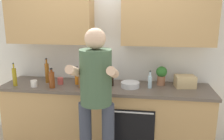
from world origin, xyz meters
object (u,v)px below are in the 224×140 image
Objects in this scene: knife_block at (83,78)px; bottle_syrup at (47,72)px; person_standing at (96,94)px; bottle_oil at (15,77)px; cup_coffee at (34,84)px; potted_herb at (161,74)px; mixing_bowl at (130,85)px; grocery_bag_bread at (185,81)px; bottle_wine at (91,76)px; bottle_vinegar at (52,80)px; cup_ceramic at (60,81)px; bottle_water at (150,81)px; bottle_soy at (111,78)px; bottle_juice at (77,77)px.

bottle_syrup is at bearing 167.94° from knife_block.
person_standing reaches higher than bottle_oil.
potted_herb is (1.69, 0.34, 0.10)m from cup_coffee.
grocery_bag_bread is (0.72, 0.11, 0.04)m from mixing_bowl.
person_standing is 5.43× the size of bottle_oil.
cup_coffee is 0.35× the size of potted_herb.
cup_coffee is at bearing -156.75° from bottle_wine.
bottle_vinegar is at bearing -0.95° from bottle_oil.
person_standing reaches higher than mixing_bowl.
potted_herb is (1.39, 0.17, 0.10)m from cup_ceramic.
cup_coffee reaches higher than mixing_bowl.
bottle_oil is 2.00m from potted_herb.
cup_ceramic is at bearing -172.97° from potted_herb.
potted_herb is (0.15, 0.16, 0.06)m from bottle_water.
knife_block reaches higher than mixing_bowl.
grocery_bag_bread is at bearing 9.02° from mixing_bowl.
bottle_soy is 0.78m from bottle_vinegar.
grocery_bag_bread is at bearing 9.26° from bottle_vinegar.
bottle_juice reaches higher than grocery_bag_bread.
bottle_oil reaches higher than cup_coffee.
cup_ceramic reaches higher than mixing_bowl.
bottle_wine is at bearing 34.26° from bottle_vinegar.
bottle_oil reaches higher than grocery_bag_bread.
bottle_wine is at bearing 18.85° from cup_ceramic.
bottle_oil is at bearing -171.19° from bottle_soy.
bottle_water is (0.53, -0.03, -0.02)m from bottle_soy.
knife_block is at bearing 117.06° from person_standing.
bottle_juice is (-0.42, 0.68, -0.02)m from person_standing.
grocery_bag_bread is (1.69, 0.11, 0.03)m from cup_ceramic.
bottle_wine is 0.88× the size of grocery_bag_bread.
bottle_syrup is 1.36× the size of grocery_bag_bread.
potted_herb reaches higher than bottle_soy.
bottle_soy is 0.83× the size of knife_block.
bottle_soy is 0.99× the size of potted_herb.
bottle_juice is 1.16m from potted_herb.
mixing_bowl is (0.32, 0.65, -0.08)m from person_standing.
knife_block is (-0.88, -0.07, 0.04)m from bottle_water.
potted_herb is (1.60, 0.12, 0.00)m from bottle_syrup.
cup_ceramic is 0.37m from knife_block.
person_standing is 0.65m from knife_block.
person_standing is 7.34× the size of bottle_water.
person_standing is at bearing -26.67° from cup_coffee.
bottle_syrup is (-0.86, 0.70, 0.03)m from person_standing.
bottle_syrup reaches higher than cup_coffee.
bottle_syrup is 1.12× the size of knife_block.
bottle_oil is 1.19× the size of bottle_vinegar.
bottle_vinegar is (-0.70, 0.48, -0.01)m from person_standing.
person_standing reaches higher than potted_herb.
cup_ceramic is (-0.40, -0.14, -0.04)m from bottle_wine.
person_standing is 0.79m from bottle_juice.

